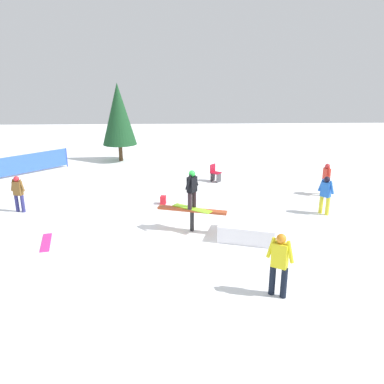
% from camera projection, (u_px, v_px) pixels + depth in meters
% --- Properties ---
extents(ground_plane, '(60.00, 60.00, 0.00)m').
position_uv_depth(ground_plane, '(192.00, 231.00, 12.95)').
color(ground_plane, white).
extents(rail_feature, '(2.37, 0.98, 0.81)m').
position_uv_depth(rail_feature, '(192.00, 212.00, 12.75)').
color(rail_feature, black).
rests_on(rail_feature, ground).
extents(snow_kicker_ramp, '(2.16, 1.97, 0.55)m').
position_uv_depth(snow_kicker_ramp, '(248.00, 229.00, 12.40)').
color(snow_kicker_ramp, white).
rests_on(snow_kicker_ramp, ground).
extents(main_rider_on_rail, '(1.34, 1.07, 1.35)m').
position_uv_depth(main_rider_on_rail, '(192.00, 190.00, 12.51)').
color(main_rider_on_rail, '#91DC27').
rests_on(main_rider_on_rail, rail_feature).
extents(bystander_red, '(0.24, 0.62, 1.45)m').
position_uv_depth(bystander_red, '(326.00, 178.00, 16.59)').
color(bystander_red, gold).
rests_on(bystander_red, ground).
extents(bystander_brown, '(0.62, 0.28, 1.45)m').
position_uv_depth(bystander_brown, '(18.00, 192.00, 14.52)').
color(bystander_brown, navy).
rests_on(bystander_brown, ground).
extents(bystander_blue, '(0.49, 0.58, 1.50)m').
position_uv_depth(bystander_blue, '(326.00, 193.00, 14.28)').
color(bystander_blue, yellow).
rests_on(bystander_blue, ground).
extents(bystander_yellow, '(0.62, 0.45, 1.63)m').
position_uv_depth(bystander_yellow, '(280.00, 262.00, 8.87)').
color(bystander_yellow, black).
rests_on(bystander_yellow, ground).
extents(loose_snowboard_magenta, '(0.61, 1.44, 0.02)m').
position_uv_depth(loose_snowboard_magenta, '(46.00, 242.00, 12.03)').
color(loose_snowboard_magenta, '#D22A90').
rests_on(loose_snowboard_magenta, ground).
extents(folding_chair, '(0.62, 0.62, 0.88)m').
position_uv_depth(folding_chair, '(215.00, 174.00, 18.85)').
color(folding_chair, '#3F3F44').
rests_on(folding_chair, ground).
extents(backpack_on_snow, '(0.25, 0.32, 0.34)m').
position_uv_depth(backpack_on_snow, '(163.00, 200.00, 15.60)').
color(backpack_on_snow, red).
rests_on(backpack_on_snow, ground).
extents(safety_fence, '(4.10, 4.25, 1.10)m').
position_uv_depth(safety_fence, '(17.00, 165.00, 19.83)').
color(safety_fence, blue).
rests_on(safety_fence, ground).
extents(pine_tree_far, '(2.09, 2.09, 4.74)m').
position_uv_depth(pine_tree_far, '(118.00, 114.00, 22.72)').
color(pine_tree_far, '#4C331E').
rests_on(pine_tree_far, ground).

